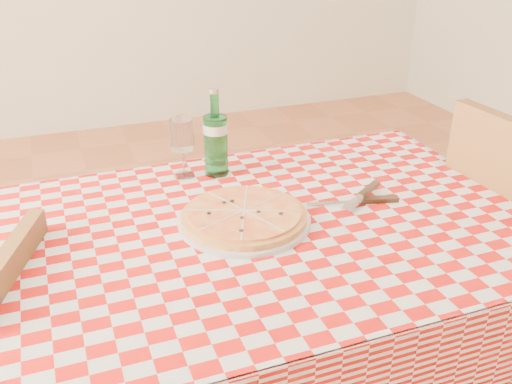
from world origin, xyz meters
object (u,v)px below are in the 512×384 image
Objects in this scene: water_bottle at (215,133)px; wine_glass at (183,148)px; dining_table at (272,258)px; pizza_plate at (244,215)px.

water_bottle is 0.10m from wine_glass.
wine_glass is (-0.09, 0.02, -0.04)m from water_bottle.
dining_table is 0.40m from water_bottle.
water_bottle is (-0.04, 0.33, 0.22)m from dining_table.
water_bottle reaches higher than wine_glass.
wine_glass reaches higher than dining_table.
pizza_plate is at bearing -94.23° from water_bottle.
pizza_plate reaches higher than dining_table.
wine_glass is (-0.13, 0.34, 0.18)m from dining_table.
water_bottle reaches higher than dining_table.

